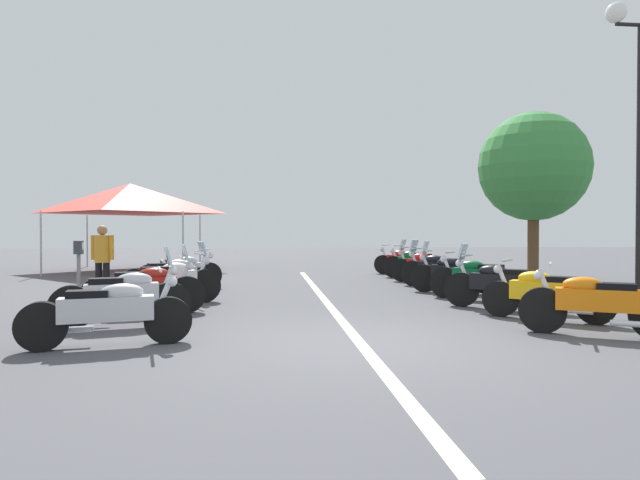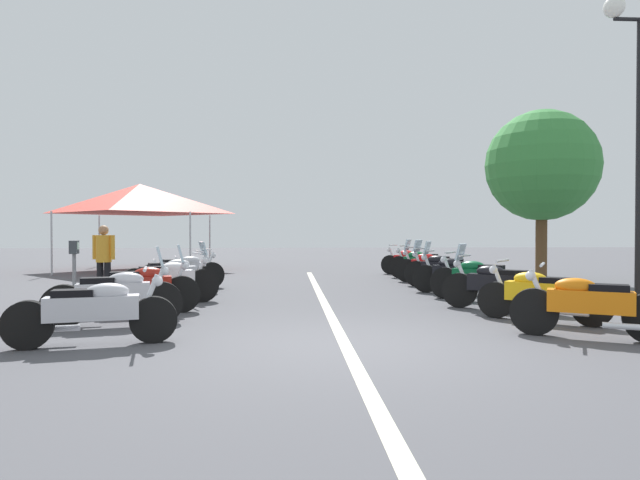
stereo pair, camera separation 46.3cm
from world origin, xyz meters
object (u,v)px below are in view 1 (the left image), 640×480
motorcycle_left_row_2 (145,288)px  motorcycle_right_row_0 (596,303)px  motorcycle_right_row_7 (415,263)px  parking_meter (79,265)px  motorcycle_left_row_4 (171,275)px  motorcycle_left_row_0 (109,311)px  motorcycle_right_row_3 (480,278)px  motorcycle_right_row_1 (545,293)px  roadside_tree_0 (534,167)px  motorcycle_right_row_8 (404,261)px  motorcycle_left_row_3 (167,281)px  event_tent (130,198)px  motorcycle_left_row_1 (124,296)px  motorcycle_left_row_5 (181,271)px  bystander_1 (102,256)px  motorcycle_right_row_2 (501,284)px  motorcycle_right_row_4 (454,273)px

motorcycle_left_row_2 → motorcycle_right_row_0: 7.09m
motorcycle_right_row_7 → parking_meter: parking_meter is taller
motorcycle_left_row_4 → parking_meter: (-3.08, 0.95, 0.43)m
motorcycle_left_row_0 → parking_meter: (2.30, 1.13, 0.45)m
motorcycle_left_row_0 → motorcycle_right_row_3: bearing=18.9°
motorcycle_right_row_7 → motorcycle_left_row_0: bearing=84.4°
motorcycle_right_row_1 → roadside_tree_0: (6.88, -3.30, 2.88)m
motorcycle_right_row_8 → parking_meter: (-8.33, 7.59, 0.44)m
motorcycle_left_row_3 → motorcycle_right_row_3: (0.12, -6.39, -0.00)m
event_tent → parking_meter: bearing=-170.2°
motorcycle_right_row_1 → roadside_tree_0: bearing=-76.3°
motorcycle_left_row_2 → parking_meter: (-0.34, 0.99, 0.43)m
motorcycle_right_row_0 → roadside_tree_0: size_ratio=0.38×
motorcycle_right_row_1 → motorcycle_right_row_3: motorcycle_right_row_3 is taller
motorcycle_left_row_1 → motorcycle_left_row_3: bearing=70.2°
motorcycle_left_row_5 → bystander_1: size_ratio=1.25×
motorcycle_left_row_0 → motorcycle_left_row_2: bearing=79.8°
motorcycle_left_row_0 → motorcycle_left_row_1: 1.46m
motorcycle_left_row_1 → roadside_tree_0: 12.41m
motorcycle_right_row_2 → roadside_tree_0: (5.62, -3.48, 2.85)m
motorcycle_left_row_4 → motorcycle_right_row_8: motorcycle_left_row_4 is taller
motorcycle_right_row_8 → motorcycle_left_row_0: bearing=94.6°
motorcycle_left_row_2 → event_tent: 11.52m
motorcycle_left_row_0 → motorcycle_right_row_8: size_ratio=1.13×
motorcycle_right_row_8 → bystander_1: (-5.64, 8.00, 0.46)m
motorcycle_right_row_3 → roadside_tree_0: (4.30, -3.36, 2.86)m
roadside_tree_0 → parking_meter: bearing=118.9°
motorcycle_right_row_4 → motorcycle_right_row_1: bearing=121.7°
motorcycle_left_row_5 → event_tent: bearing=87.6°
motorcycle_left_row_4 → motorcycle_right_row_7: size_ratio=1.08×
motorcycle_left_row_4 → motorcycle_right_row_0: motorcycle_left_row_4 is taller
motorcycle_left_row_2 → roadside_tree_0: roadside_tree_0 is taller
motorcycle_right_row_1 → motorcycle_left_row_4: bearing=8.4°
motorcycle_right_row_0 → bystander_1: 9.41m
motorcycle_left_row_1 → roadside_tree_0: (6.85, -9.94, 2.85)m
motorcycle_left_row_0 → motorcycle_left_row_1: bearing=84.2°
motorcycle_left_row_3 → motorcycle_right_row_8: size_ratio=1.13×
motorcycle_right_row_2 → motorcycle_right_row_4: bearing=-54.2°
motorcycle_right_row_2 → motorcycle_right_row_3: 1.33m
motorcycle_left_row_2 → motorcycle_right_row_8: 10.36m
motorcycle_left_row_5 → motorcycle_right_row_2: size_ratio=1.07×
motorcycle_left_row_5 → motorcycle_right_row_3: 7.05m
motorcycle_right_row_0 → event_tent: (13.50, 9.54, 2.19)m
motorcycle_left_row_4 → motorcycle_right_row_0: bearing=-63.1°
roadside_tree_0 → motorcycle_right_row_4: bearing=131.3°
motorcycle_left_row_4 → motorcycle_right_row_4: 6.48m
motorcycle_left_row_4 → roadside_tree_0: (2.92, -9.93, 2.86)m
bystander_1 → motorcycle_right_row_8: bearing=-39.0°
motorcycle_left_row_3 → motorcycle_left_row_4: motorcycle_left_row_4 is taller
motorcycle_right_row_1 → motorcycle_right_row_4: size_ratio=0.88×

